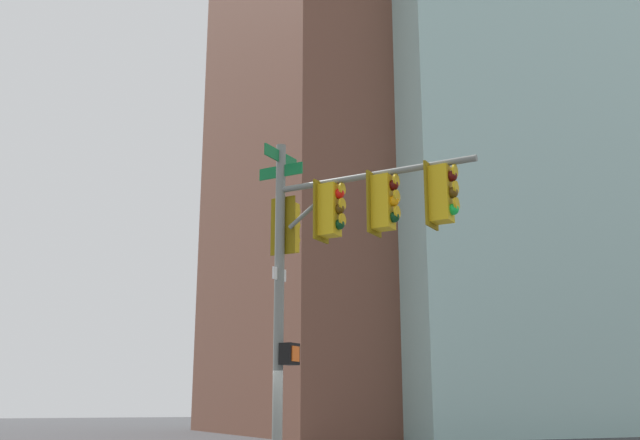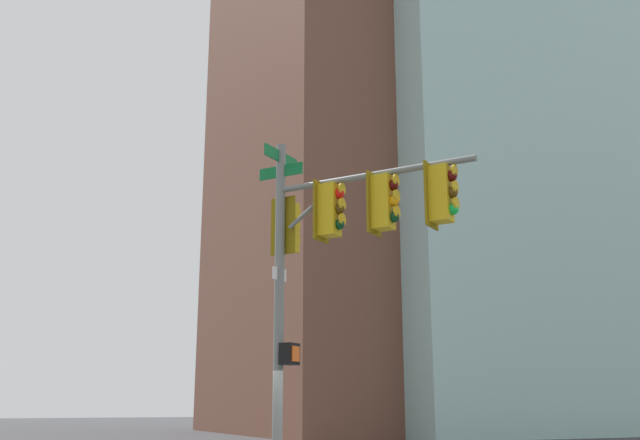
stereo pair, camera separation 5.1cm
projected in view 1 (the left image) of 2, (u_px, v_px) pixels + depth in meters
The scene contains 5 objects.
signal_pole_assembly at pixel (335, 238), 13.63m from camera, with size 3.73×2.84×6.95m.
building_brick_nearside at pixel (332, 43), 56.05m from camera, with size 20.39×14.01×57.81m, color brown.
building_brick_midblock at pixel (566, 231), 60.85m from camera, with size 20.99×16.80×31.99m, color #845B47.
building_glass_tower at pixel (445, 26), 64.91m from camera, with size 31.22×26.80×69.35m, color #9EC6C1.
building_brick_farside at pixel (605, 151), 68.40m from camera, with size 22.86×15.17×50.04m, color brown.
Camera 1 is at (12.94, -5.63, 1.89)m, focal length 40.88 mm.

